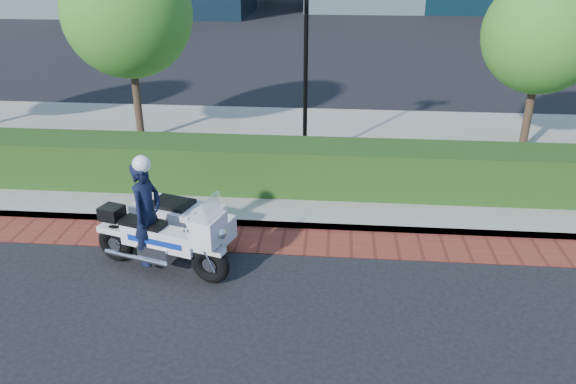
# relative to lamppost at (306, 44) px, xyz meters

# --- Properties ---
(ground) EXTENTS (120.00, 120.00, 0.00)m
(ground) POSITION_rel_lamppost_xyz_m (-1.00, -5.20, -2.96)
(ground) COLOR black
(ground) RESTS_ON ground
(brick_strip) EXTENTS (60.00, 1.00, 0.01)m
(brick_strip) POSITION_rel_lamppost_xyz_m (-1.00, -3.70, -2.95)
(brick_strip) COLOR maroon
(brick_strip) RESTS_ON ground
(sidewalk) EXTENTS (60.00, 8.00, 0.15)m
(sidewalk) POSITION_rel_lamppost_xyz_m (-1.00, 0.80, -2.88)
(sidewalk) COLOR gray
(sidewalk) RESTS_ON ground
(hedge_main) EXTENTS (18.00, 1.20, 1.00)m
(hedge_main) POSITION_rel_lamppost_xyz_m (-1.00, -1.60, -2.31)
(hedge_main) COLOR black
(hedge_main) RESTS_ON sidewalk
(lamppost) EXTENTS (1.02, 0.70, 4.21)m
(lamppost) POSITION_rel_lamppost_xyz_m (0.00, 0.00, 0.00)
(lamppost) COLOR black
(lamppost) RESTS_ON sidewalk
(tree_b) EXTENTS (3.20, 3.20, 4.89)m
(tree_b) POSITION_rel_lamppost_xyz_m (-4.50, 1.30, 0.48)
(tree_b) COLOR #332319
(tree_b) RESTS_ON sidewalk
(tree_c) EXTENTS (2.80, 2.80, 4.30)m
(tree_c) POSITION_rel_lamppost_xyz_m (5.50, 1.30, 0.09)
(tree_c) COLOR #332319
(tree_c) RESTS_ON sidewalk
(police_motorcycle) EXTENTS (2.46, 2.13, 2.03)m
(police_motorcycle) POSITION_rel_lamppost_xyz_m (-2.07, -4.52, -2.26)
(police_motorcycle) COLOR black
(police_motorcycle) RESTS_ON ground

